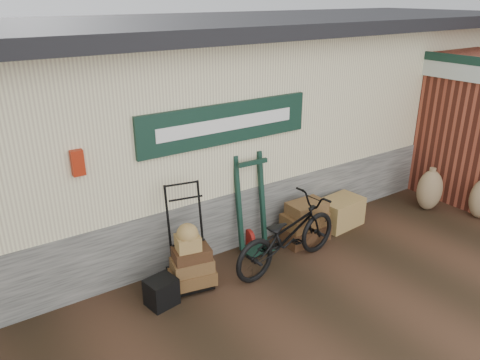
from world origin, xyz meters
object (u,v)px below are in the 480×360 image
wicker_hamper (340,212)px  green_barrow (252,204)px  suitcase_stack (305,221)px  black_trunk (161,292)px  porter_trolley (187,235)px  bicycle (287,231)px

wicker_hamper → green_barrow: bearing=172.6°
suitcase_stack → green_barrow: bearing=161.6°
green_barrow → wicker_hamper: 1.71m
suitcase_stack → black_trunk: 2.53m
green_barrow → porter_trolley: bearing=-165.5°
bicycle → black_trunk: bearing=79.0°
green_barrow → black_trunk: green_barrow is taller
green_barrow → bicycle: 0.70m
wicker_hamper → suitcase_stack: bearing=-176.3°
porter_trolley → bicycle: bearing=-6.1°
porter_trolley → suitcase_stack: size_ratio=1.88×
suitcase_stack → bicycle: 0.81m
porter_trolley → wicker_hamper: size_ratio=1.91×
wicker_hamper → bicycle: size_ratio=0.39×
bicycle → wicker_hamper: bearing=-79.1°
porter_trolley → wicker_hamper: bearing=12.2°
wicker_hamper → bicycle: bicycle is taller
porter_trolley → suitcase_stack: bearing=10.9°
suitcase_stack → bicycle: bearing=-149.6°
porter_trolley → black_trunk: 0.77m
black_trunk → bicycle: bicycle is taller
porter_trolley → black_trunk: (-0.52, -0.25, -0.51)m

